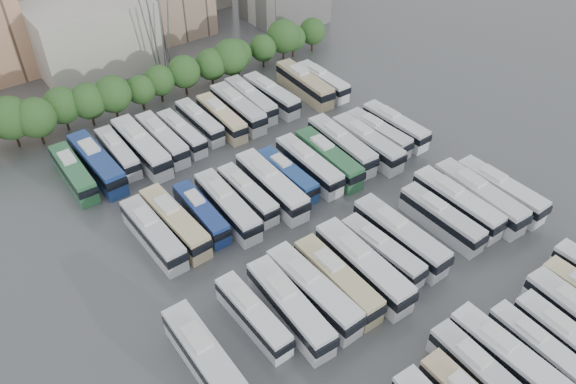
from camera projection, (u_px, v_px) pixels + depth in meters
ground at (336, 240)px, 67.70m from camera, size 220.00×220.00×0.00m
tree_line at (163, 77)px, 90.54m from camera, size 64.37×7.78×8.04m
city_buildings at (60, 7)px, 104.18m from camera, size 102.00×35.00×20.00m
bus_r0_s6 at (483, 375)px, 51.50m from camera, size 2.85×11.68×3.65m
bus_r0_s7 at (509, 359)px, 52.65m from camera, size 3.03×12.60×3.93m
bus_r0_s8 at (540, 349)px, 53.77m from camera, size 2.59×11.01×3.44m
bus_r0_s9 at (568, 340)px, 54.47m from camera, size 2.90×11.57×3.60m
bus_r1_s0 at (207, 360)px, 52.44m from camera, size 2.89×13.12×4.11m
bus_r1_s2 at (253, 315)px, 56.88m from camera, size 2.64×11.00×3.43m
bus_r1_s3 at (290, 307)px, 57.35m from camera, size 3.29×12.91×4.02m
bus_r1_s4 at (313, 291)px, 58.99m from camera, size 3.30×13.10×4.08m
bus_r1_s5 at (337, 280)px, 60.28m from camera, size 2.74×12.40×3.89m
bus_r1_s6 at (363, 266)px, 61.55m from camera, size 3.13×13.65×4.27m
bus_r1_s7 at (382, 251)px, 63.83m from camera, size 3.06×11.50×3.57m
bus_r1_s8 at (400, 236)px, 65.33m from camera, size 3.22×13.28×4.14m
bus_r1_s10 at (441, 218)px, 68.05m from camera, size 2.71×11.82×3.70m
bus_r1_s11 at (457, 203)px, 69.94m from camera, size 2.81×12.84×4.03m
bus_r1_s12 at (479, 197)px, 70.77m from camera, size 3.42×13.49×4.20m
bus_r1_s13 at (500, 190)px, 71.95m from camera, size 2.93×12.65×3.96m
bus_r2_s1 at (153, 234)px, 65.83m from camera, size 3.00×12.31×3.84m
bus_r2_s2 at (175, 222)px, 67.30m from camera, size 3.38×12.77×3.97m
bus_r2_s3 at (201, 213)px, 68.98m from camera, size 2.64×11.02×3.44m
bus_r2_s4 at (227, 206)px, 69.62m from camera, size 3.12×12.64×3.94m
bus_r2_s5 at (247, 194)px, 71.75m from camera, size 2.50×11.15×3.49m
bus_r2_s6 at (271, 185)px, 72.59m from camera, size 3.13×13.33×4.17m
bus_r2_s7 at (287, 175)px, 74.89m from camera, size 2.55×11.02×3.45m
bus_r2_s8 at (309, 165)px, 76.21m from camera, size 2.88×12.38×3.87m
bus_r2_s9 at (328, 158)px, 77.32m from camera, size 3.23×12.71×3.96m
bus_r2_s10 at (341, 145)px, 79.71m from camera, size 3.45×13.10×4.07m
bus_r2_s11 at (367, 143)px, 80.18m from camera, size 2.80×12.82×4.02m
bus_r2_s12 at (378, 133)px, 82.47m from camera, size 3.07×11.62×3.61m
bus_r2_s13 at (395, 126)px, 83.96m from camera, size 2.90×11.84×3.69m
bus_r3_s0 at (74, 173)px, 74.97m from camera, size 2.68×11.95×3.75m
bus_r3_s1 at (97, 163)px, 76.31m from camera, size 3.39×13.41×4.18m
bus_r3_s2 at (118, 152)px, 78.83m from camera, size 2.50×11.10×3.48m
bus_r3_s3 at (141, 147)px, 79.16m from camera, size 3.21×13.68×4.28m
bus_r3_s4 at (162, 139)px, 81.09m from camera, size 2.80×12.24×3.83m
bus_r3_s5 at (182, 133)px, 82.67m from camera, size 2.76×10.98×3.42m
bus_r3_s6 at (200, 122)px, 85.03m from camera, size 2.56×11.07×3.46m
bus_r3_s7 at (221, 118)px, 85.70m from camera, size 2.86×11.83×3.69m
bus_r3_s8 at (238, 108)px, 87.59m from camera, size 2.93×12.76×3.99m
bus_r3_s9 at (251, 100)px, 89.72m from camera, size 3.01×12.31×3.84m
bus_r3_s10 at (271, 95)px, 90.90m from camera, size 3.17×12.29×3.82m
bus_r3_s12 at (304, 84)px, 93.43m from camera, size 3.41×13.35×4.16m
bus_r3_s13 at (322, 81)px, 94.69m from camera, size 2.55×11.57×3.63m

